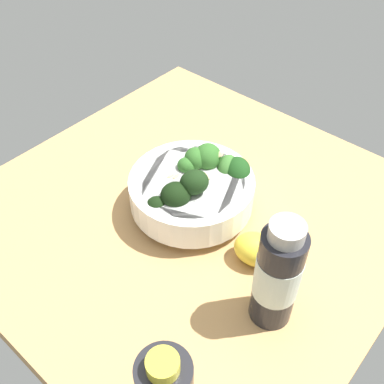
# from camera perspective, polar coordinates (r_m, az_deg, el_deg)

# --- Properties ---
(ground_plane) EXTENTS (0.62, 0.62, 0.04)m
(ground_plane) POSITION_cam_1_polar(r_m,az_deg,el_deg) (0.72, -0.05, -3.06)
(ground_plane) COLOR tan
(bowl_of_broccoli) EXTENTS (0.19, 0.19, 0.11)m
(bowl_of_broccoli) POSITION_cam_1_polar(r_m,az_deg,el_deg) (0.68, 0.19, 0.26)
(bowl_of_broccoli) COLOR white
(bowl_of_broccoli) RESTS_ON ground_plane
(lemon_wedge) EXTENTS (0.06, 0.07, 0.05)m
(lemon_wedge) POSITION_cam_1_polar(r_m,az_deg,el_deg) (0.63, 7.97, -7.09)
(lemon_wedge) COLOR yellow
(lemon_wedge) RESTS_ON ground_plane
(bottle_tall) EXTENTS (0.05, 0.05, 0.16)m
(bottle_tall) POSITION_cam_1_polar(r_m,az_deg,el_deg) (0.54, 10.62, -10.24)
(bottle_tall) COLOR black
(bottle_tall) RESTS_ON ground_plane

